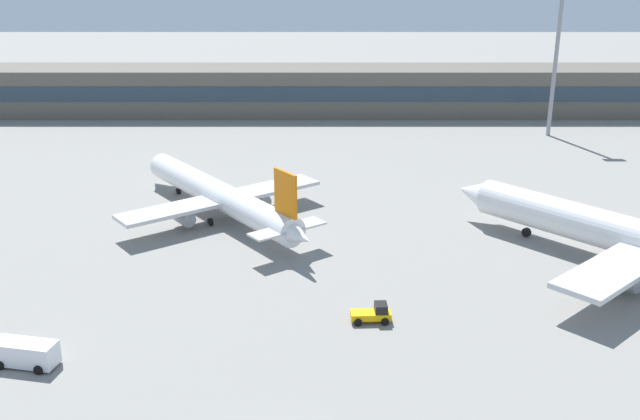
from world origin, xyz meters
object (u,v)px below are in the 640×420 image
airplane_mid (221,194)px  floodlight_tower_west (561,44)px  service_van_white (28,352)px  baggage_tug_yellow (377,314)px

airplane_mid → floodlight_tower_west: 67.64m
service_van_white → floodlight_tower_west: (63.57, 75.33, 14.55)m
service_van_white → airplane_mid: bearing=72.0°
airplane_mid → baggage_tug_yellow: airplane_mid is taller
baggage_tug_yellow → airplane_mid: bearing=122.6°
service_van_white → floodlight_tower_west: bearing=49.8°
baggage_tug_yellow → service_van_white: bearing=-165.5°
service_van_white → floodlight_tower_west: 99.64m
airplane_mid → floodlight_tower_west: bearing=38.0°
baggage_tug_yellow → service_van_white: 29.47m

